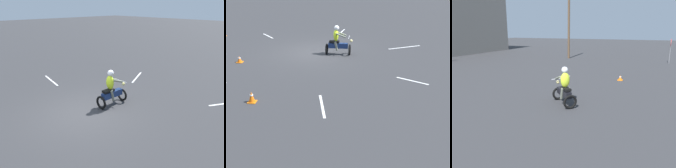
# 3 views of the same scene
# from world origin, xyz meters

# --- Properties ---
(ground_plane) EXTENTS (120.00, 120.00, 0.00)m
(ground_plane) POSITION_xyz_m (0.00, 0.00, 0.00)
(ground_plane) COLOR #333335
(motorcycle_rider_foreground) EXTENTS (1.51, 0.70, 1.66)m
(motorcycle_rider_foreground) POSITION_xyz_m (-1.40, 0.22, 0.73)
(motorcycle_rider_foreground) COLOR black
(motorcycle_rider_foreground) RESTS_ON ground
(traffic_cone_mid_center) EXTENTS (0.32, 0.32, 0.45)m
(traffic_cone_mid_center) POSITION_xyz_m (1.25, 6.55, 0.22)
(traffic_cone_mid_center) COLOR orange
(traffic_cone_mid_center) RESTS_ON ground
(traffic_cone_mid_left) EXTENTS (0.32, 0.32, 0.35)m
(traffic_cone_mid_left) POSITION_xyz_m (3.58, 2.13, 0.17)
(traffic_cone_mid_left) COLOR orange
(traffic_cone_mid_left) RESTS_ON ground
(lane_stripe_n) EXTENTS (0.56, 1.88, 0.01)m
(lane_stripe_n) POSITION_xyz_m (-1.52, 6.57, 0.00)
(lane_stripe_n) COLOR silver
(lane_stripe_n) RESTS_ON ground
(lane_stripe_nw) EXTENTS (1.39, 0.81, 0.01)m
(lane_stripe_nw) POSITION_xyz_m (-5.21, 3.69, 0.00)
(lane_stripe_nw) COLOR silver
(lane_stripe_nw) RESTS_ON ground
(lane_stripe_sw) EXTENTS (2.00, 1.05, 0.01)m
(lane_stripe_sw) POSITION_xyz_m (-5.29, -1.59, 0.00)
(lane_stripe_sw) COLOR silver
(lane_stripe_sw) RESTS_ON ground
(lane_stripe_s) EXTENTS (0.46, 2.17, 0.01)m
(lane_stripe_s) POSITION_xyz_m (-1.07, -4.73, 0.00)
(lane_stripe_s) COLOR silver
(lane_stripe_s) RESTS_ON ground
(lane_stripe_se) EXTENTS (1.11, 1.20, 0.01)m
(lane_stripe_se) POSITION_xyz_m (3.80, -3.29, 0.00)
(lane_stripe_se) COLOR silver
(lane_stripe_se) RESTS_ON ground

